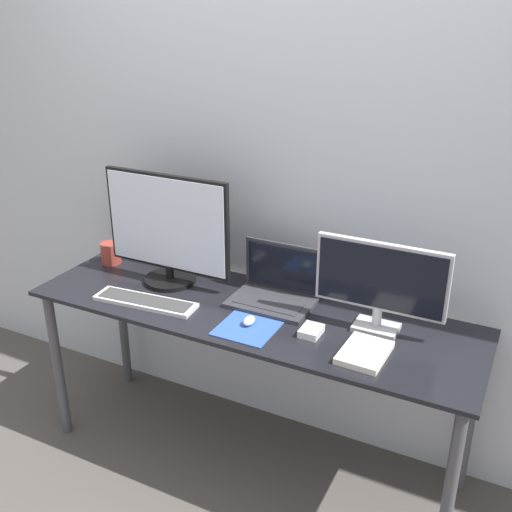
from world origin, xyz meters
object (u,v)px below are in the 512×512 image
monitor_right (380,283)px  laptop (276,288)px  keyboard (145,301)px  mug (111,253)px  book (364,353)px  power_brick (311,331)px  monitor_left (167,230)px  mouse (249,321)px

monitor_right → laptop: 0.47m
keyboard → mug: bearing=145.8°
monitor_right → book: bearing=-85.8°
mug → power_brick: mug is taller
keyboard → book: size_ratio=2.07×
monitor_left → mouse: monitor_left is taller
keyboard → power_brick: (0.71, 0.08, 0.01)m
monitor_right → keyboard: size_ratio=1.10×
power_brick → mug: bearing=170.2°
keyboard → mouse: size_ratio=6.90×
laptop → power_brick: bearing=-38.7°
laptop → power_brick: 0.31m
monitor_left → book: (0.95, -0.20, -0.23)m
mouse → monitor_left: bearing=158.9°
mouse → mug: 0.89m
monitor_right → mouse: monitor_right is taller
monitor_right → book: monitor_right is taller
mouse → book: bearing=-0.5°
monitor_left → monitor_right: size_ratio=1.21×
mouse → mug: size_ratio=0.65×
keyboard → mouse: 0.47m
monitor_right → laptop: monitor_right is taller
keyboard → power_brick: 0.71m
mug → keyboard: bearing=-34.2°
laptop → mug: laptop is taller
mouse → mug: bearing=164.6°
monitor_right → book: size_ratio=2.28×
laptop → mouse: 0.24m
monitor_left → mug: size_ratio=5.99×
laptop → mouse: bearing=-90.6°
book → monitor_left: bearing=168.4°
laptop → power_brick: laptop is taller
mouse → mug: mug is taller
book → power_brick: power_brick is taller
mug → power_brick: bearing=-9.8°
monitor_left → laptop: monitor_left is taller
book → power_brick: bearing=167.2°
mouse → book: 0.46m
monitor_left → mug: 0.42m
keyboard → book: book is taller
book → mug: 1.34m
laptop → mug: 0.86m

